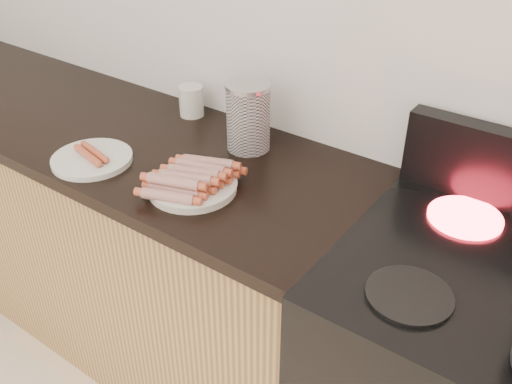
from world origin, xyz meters
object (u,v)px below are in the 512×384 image
Objects in this scene: main_plate at (193,187)px; side_plate at (92,159)px; mug at (191,101)px; canister at (248,117)px.

side_plate is (-0.34, -0.06, 0.00)m from main_plate.
mug is (-0.31, 0.35, 0.04)m from main_plate.
canister is (0.32, 0.33, 0.10)m from side_plate.
canister reaches higher than mug.
main_plate is 2.35× the size of mug.
main_plate is 1.16× the size of canister.
canister is (-0.02, 0.28, 0.10)m from main_plate.
mug reaches higher than main_plate.
mug reaches higher than side_plate.
side_plate is at bearing -93.53° from mug.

